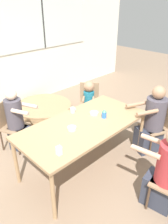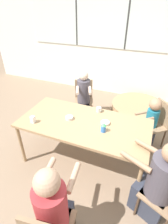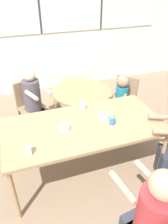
{
  "view_description": "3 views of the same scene",
  "coord_description": "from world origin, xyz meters",
  "px_view_note": "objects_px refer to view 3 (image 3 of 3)",
  "views": [
    {
      "loc": [
        -1.87,
        -1.88,
        2.37
      ],
      "look_at": [
        0.0,
        0.0,
        0.95
      ],
      "focal_mm": 35.0,
      "sensor_mm": 36.0,
      "label": 1
    },
    {
      "loc": [
        0.79,
        -1.92,
        2.29
      ],
      "look_at": [
        0.0,
        0.0,
        0.95
      ],
      "focal_mm": 28.0,
      "sensor_mm": 36.0,
      "label": 2
    },
    {
      "loc": [
        -0.69,
        -1.99,
        2.32
      ],
      "look_at": [
        0.0,
        0.0,
        0.95
      ],
      "focal_mm": 35.0,
      "sensor_mm": 36.0,
      "label": 3
    }
  ],
  "objects_px": {
    "person_man_blue_shirt": "(34,105)",
    "bowl_cereal": "(65,127)",
    "coffee_mug": "(83,106)",
    "bowl_white_shallow": "(104,115)",
    "chair_for_man_blue_shirt": "(29,102)",
    "person_man_teal_shirt": "(149,222)",
    "milk_carton_small": "(28,150)",
    "chair_for_toddler": "(124,97)",
    "sippy_cup": "(112,119)",
    "person_toddler": "(120,102)",
    "folded_table_stack": "(82,94)"
  },
  "relations": [
    {
      "from": "person_man_blue_shirt",
      "to": "bowl_cereal",
      "type": "distance_m",
      "value": 1.18
    },
    {
      "from": "coffee_mug",
      "to": "bowl_white_shallow",
      "type": "bearing_deg",
      "value": -55.61
    },
    {
      "from": "chair_for_man_blue_shirt",
      "to": "person_man_teal_shirt",
      "type": "bearing_deg",
      "value": 83.25
    },
    {
      "from": "person_man_blue_shirt",
      "to": "bowl_cereal",
      "type": "relative_size",
      "value": 9.39
    },
    {
      "from": "bowl_white_shallow",
      "to": "bowl_cereal",
      "type": "bearing_deg",
      "value": -170.6
    },
    {
      "from": "chair_for_man_blue_shirt",
      "to": "person_man_blue_shirt",
      "type": "xyz_separation_m",
      "value": [
        0.06,
        -0.15,
        0.01
      ]
    },
    {
      "from": "bowl_cereal",
      "to": "bowl_white_shallow",
      "type": "bearing_deg",
      "value": 9.4
    },
    {
      "from": "milk_carton_small",
      "to": "bowl_white_shallow",
      "type": "distance_m",
      "value": 1.05
    },
    {
      "from": "chair_for_toddler",
      "to": "sippy_cup",
      "type": "xyz_separation_m",
      "value": [
        -0.71,
        -0.99,
        0.35
      ]
    },
    {
      "from": "person_toddler",
      "to": "coffee_mug",
      "type": "distance_m",
      "value": 0.98
    },
    {
      "from": "coffee_mug",
      "to": "person_toddler",
      "type": "bearing_deg",
      "value": 28.28
    },
    {
      "from": "chair_for_toddler",
      "to": "milk_carton_small",
      "type": "relative_size",
      "value": 7.89
    },
    {
      "from": "milk_carton_small",
      "to": "chair_for_toddler",
      "type": "bearing_deg",
      "value": 34.49
    },
    {
      "from": "chair_for_man_blue_shirt",
      "to": "bowl_cereal",
      "type": "xyz_separation_m",
      "value": [
        0.29,
        -1.27,
        0.3
      ]
    },
    {
      "from": "chair_for_man_blue_shirt",
      "to": "folded_table_stack",
      "type": "distance_m",
      "value": 1.39
    },
    {
      "from": "chair_for_toddler",
      "to": "person_man_teal_shirt",
      "type": "height_order",
      "value": "person_man_teal_shirt"
    },
    {
      "from": "person_toddler",
      "to": "bowl_white_shallow",
      "type": "bearing_deg",
      "value": 98.1
    },
    {
      "from": "person_man_teal_shirt",
      "to": "chair_for_toddler",
      "type": "bearing_deg",
      "value": 59.22
    },
    {
      "from": "person_man_blue_shirt",
      "to": "chair_for_man_blue_shirt",
      "type": "bearing_deg",
      "value": -90.0
    },
    {
      "from": "chair_for_man_blue_shirt",
      "to": "folded_table_stack",
      "type": "relative_size",
      "value": 0.67
    },
    {
      "from": "milk_carton_small",
      "to": "person_toddler",
      "type": "bearing_deg",
      "value": 33.99
    },
    {
      "from": "bowl_white_shallow",
      "to": "bowl_cereal",
      "type": "relative_size",
      "value": 1.09
    },
    {
      "from": "chair_for_man_blue_shirt",
      "to": "person_man_teal_shirt",
      "type": "xyz_separation_m",
      "value": [
        0.7,
        -2.45,
        0.03
      ]
    },
    {
      "from": "chair_for_man_blue_shirt",
      "to": "sippy_cup",
      "type": "relative_size",
      "value": 6.11
    },
    {
      "from": "person_man_teal_shirt",
      "to": "folded_table_stack",
      "type": "xyz_separation_m",
      "value": [
        0.44,
        3.12,
        -0.44
      ]
    },
    {
      "from": "milk_carton_small",
      "to": "person_man_teal_shirt",
      "type": "bearing_deg",
      "value": -46.31
    },
    {
      "from": "person_man_teal_shirt",
      "to": "sippy_cup",
      "type": "distance_m",
      "value": 1.15
    },
    {
      "from": "bowl_white_shallow",
      "to": "bowl_cereal",
      "type": "height_order",
      "value": "bowl_cereal"
    },
    {
      "from": "person_man_blue_shirt",
      "to": "milk_carton_small",
      "type": "bearing_deg",
      "value": 58.32
    },
    {
      "from": "person_toddler",
      "to": "milk_carton_small",
      "type": "relative_size",
      "value": 8.9
    },
    {
      "from": "chair_for_man_blue_shirt",
      "to": "milk_carton_small",
      "type": "height_order",
      "value": "milk_carton_small"
    },
    {
      "from": "person_man_blue_shirt",
      "to": "person_toddler",
      "type": "xyz_separation_m",
      "value": [
        1.38,
        -0.32,
        -0.04
      ]
    },
    {
      "from": "chair_for_man_blue_shirt",
      "to": "bowl_white_shallow",
      "type": "bearing_deg",
      "value": 102.29
    },
    {
      "from": "milk_carton_small",
      "to": "bowl_cereal",
      "type": "distance_m",
      "value": 0.53
    },
    {
      "from": "chair_for_man_blue_shirt",
      "to": "coffee_mug",
      "type": "bearing_deg",
      "value": 102.48
    },
    {
      "from": "person_toddler",
      "to": "bowl_cereal",
      "type": "distance_m",
      "value": 1.44
    },
    {
      "from": "person_man_teal_shirt",
      "to": "person_man_blue_shirt",
      "type": "bearing_deg",
      "value": 97.21
    },
    {
      "from": "chair_for_man_blue_shirt",
      "to": "chair_for_toddler",
      "type": "height_order",
      "value": "same"
    },
    {
      "from": "person_toddler",
      "to": "milk_carton_small",
      "type": "bearing_deg",
      "value": 83.23
    },
    {
      "from": "chair_for_man_blue_shirt",
      "to": "coffee_mug",
      "type": "height_order",
      "value": "coffee_mug"
    },
    {
      "from": "sippy_cup",
      "to": "bowl_white_shallow",
      "type": "distance_m",
      "value": 0.19
    },
    {
      "from": "person_man_blue_shirt",
      "to": "coffee_mug",
      "type": "bearing_deg",
      "value": 104.59
    },
    {
      "from": "coffee_mug",
      "to": "bowl_white_shallow",
      "type": "distance_m",
      "value": 0.33
    },
    {
      "from": "person_toddler",
      "to": "sippy_cup",
      "type": "bearing_deg",
      "value": 105.39
    },
    {
      "from": "sippy_cup",
      "to": "milk_carton_small",
      "type": "xyz_separation_m",
      "value": [
        -1.01,
        -0.19,
        -0.02
      ]
    },
    {
      "from": "person_man_teal_shirt",
      "to": "milk_carton_small",
      "type": "relative_size",
      "value": 10.88
    },
    {
      "from": "sippy_cup",
      "to": "folded_table_stack",
      "type": "xyz_separation_m",
      "value": [
        0.3,
        2.03,
        -0.76
      ]
    },
    {
      "from": "bowl_white_shallow",
      "to": "folded_table_stack",
      "type": "bearing_deg",
      "value": 80.18
    },
    {
      "from": "chair_for_man_blue_shirt",
      "to": "sippy_cup",
      "type": "xyz_separation_m",
      "value": [
        0.85,
        -1.35,
        0.35
      ]
    },
    {
      "from": "milk_carton_small",
      "to": "bowl_white_shallow",
      "type": "relative_size",
      "value": 0.83
    }
  ]
}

